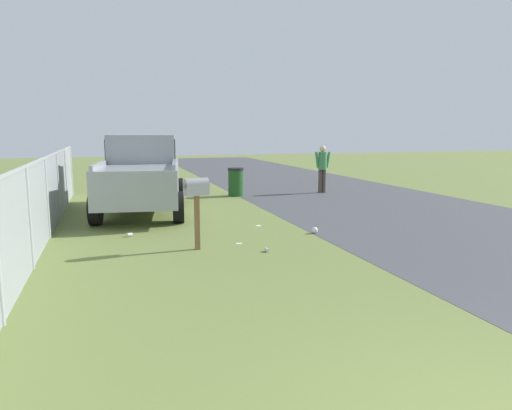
{
  "coord_description": "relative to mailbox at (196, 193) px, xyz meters",
  "views": [
    {
      "loc": [
        -2.03,
        2.69,
        2.21
      ],
      "look_at": [
        4.57,
        0.63,
        1.11
      ],
      "focal_mm": 33.08,
      "sensor_mm": 36.0,
      "label": 1
    }
  ],
  "objects": [
    {
      "name": "litter_can_midfield_a",
      "position": [
        -0.56,
        -1.18,
        -1.03
      ],
      "size": [
        0.12,
        0.07,
        0.07
      ],
      "primitive_type": "cylinder",
      "rotation": [
        0.0,
        1.57,
        3.08
      ],
      "color": "silver",
      "rests_on": "ground"
    },
    {
      "name": "mailbox",
      "position": [
        0.0,
        0.0,
        0.0
      ],
      "size": [
        0.28,
        0.47,
        1.35
      ],
      "rotation": [
        0.0,
        0.0,
        0.19
      ],
      "color": "brown",
      "rests_on": "ground"
    },
    {
      "name": "pickup_truck",
      "position": [
        4.63,
        0.66,
        0.04
      ],
      "size": [
        5.19,
        2.75,
        2.09
      ],
      "rotation": [
        0.0,
        0.0,
        -0.14
      ],
      "color": "#93999E",
      "rests_on": "ground"
    },
    {
      "name": "litter_cup_near_hydrant",
      "position": [
        1.48,
        1.17,
        -1.02
      ],
      "size": [
        0.1,
        0.12,
        0.08
      ],
      "primitive_type": "cylinder",
      "rotation": [
        0.0,
        1.57,
        1.83
      ],
      "color": "white",
      "rests_on": "ground"
    },
    {
      "name": "litter_bag_far_scatter",
      "position": [
        0.61,
        -2.68,
        -0.99
      ],
      "size": [
        0.14,
        0.14,
        0.14
      ],
      "primitive_type": "sphere",
      "color": "silver",
      "rests_on": "ground"
    },
    {
      "name": "pedestrian",
      "position": [
        6.75,
        -5.74,
        -0.09
      ],
      "size": [
        0.3,
        0.57,
        1.68
      ],
      "rotation": [
        0.0,
        0.0,
        2.98
      ],
      "color": "#4C4238",
      "rests_on": "ground"
    },
    {
      "name": "litter_wrapper_by_mailbox",
      "position": [
        0.21,
        -0.87,
        -1.06
      ],
      "size": [
        0.1,
        0.13,
        0.01
      ],
      "primitive_type": "cube",
      "rotation": [
        0.0,
        0.0,
        4.61
      ],
      "color": "silver",
      "rests_on": "ground"
    },
    {
      "name": "road_asphalt",
      "position": [
        -0.52,
        -6.03,
        -1.06
      ],
      "size": [
        60.0,
        6.84,
        0.01
      ],
      "primitive_type": "cube",
      "color": "#47474C",
      "rests_on": "ground"
    },
    {
      "name": "fence_section",
      "position": [
        0.68,
        2.77,
        -0.16
      ],
      "size": [
        16.34,
        0.07,
        1.68
      ],
      "color": "#9EA3A8",
      "rests_on": "ground"
    },
    {
      "name": "litter_wrapper_midfield_b",
      "position": [
        1.77,
        -1.76,
        -1.06
      ],
      "size": [
        0.14,
        0.15,
        0.01
      ],
      "primitive_type": "cube",
      "rotation": [
        0.0,
        0.0,
        2.17
      ],
      "color": "silver",
      "rests_on": "ground"
    },
    {
      "name": "trash_bin",
      "position": [
        6.86,
        -2.58,
        -0.58
      ],
      "size": [
        0.54,
        0.54,
        0.96
      ],
      "color": "#1E4C1E",
      "rests_on": "ground"
    }
  ]
}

